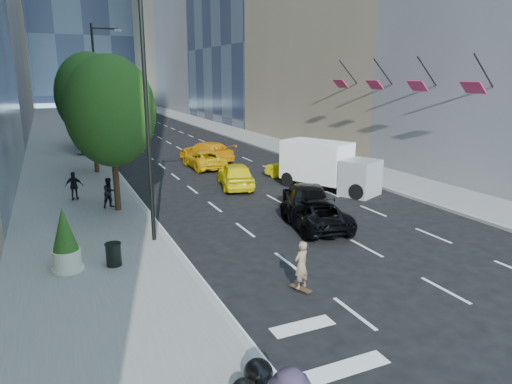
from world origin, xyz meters
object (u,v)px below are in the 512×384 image
city_bus (108,129)px  box_truck (327,166)px  black_sedan_mercedes (307,199)px  trash_can (114,255)px  planter_shrub (65,241)px  black_sedan_lincoln (314,213)px  skateboarder (301,268)px

city_bus → box_truck: (9.69, -22.83, -0.24)m
black_sedan_mercedes → city_bus: 27.41m
trash_can → city_bus: bearing=83.2°
black_sedan_mercedes → planter_shrub: 11.37m
black_sedan_mercedes → box_truck: box_truck is taller
black_sedan_mercedes → planter_shrub: (-11.03, -2.74, 0.44)m
trash_can → planter_shrub: bearing=171.6°
black_sedan_lincoln → planter_shrub: bearing=15.5°
black_sedan_lincoln → trash_can: 8.90m
trash_can → planter_shrub: planter_shrub is taller
black_sedan_lincoln → trash_can: bearing=17.7°
skateboarder → black_sedan_lincoln: size_ratio=0.33×
city_bus → trash_can: city_bus is taller
black_sedan_lincoln → trash_can: size_ratio=6.02×
skateboarder → black_sedan_lincoln: skateboarder is taller
black_sedan_mercedes → black_sedan_lincoln: bearing=93.8°
black_sedan_lincoln → trash_can: (-8.83, -1.11, -0.11)m
black_sedan_lincoln → black_sedan_mercedes: black_sedan_mercedes is taller
skateboarder → black_sedan_mercedes: (4.40, 7.10, -0.00)m
trash_can → planter_shrub: 1.66m
box_truck → black_sedan_mercedes: bearing=-158.0°
skateboarder → city_bus: city_bus is taller
black_sedan_mercedes → skateboarder: bearing=82.8°
skateboarder → box_truck: bearing=-146.0°
box_truck → planter_shrub: size_ratio=2.76×
box_truck → planter_shrub: 16.15m
city_bus → trash_can: (-3.53, -29.69, -1.12)m
skateboarder → box_truck: 13.67m
black_sedan_mercedes → planter_shrub: bearing=38.5°
black_sedan_mercedes → city_bus: (-6.00, 26.73, 0.89)m
black_sedan_mercedes → trash_can: (-9.53, -2.96, -0.23)m
black_sedan_lincoln → box_truck: size_ratio=0.76×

